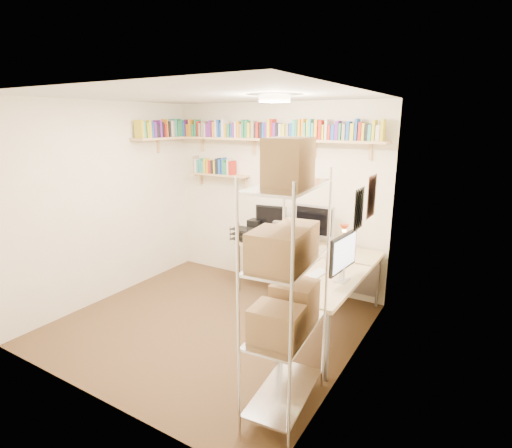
# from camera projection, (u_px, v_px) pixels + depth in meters

# --- Properties ---
(ground) EXTENTS (3.20, 3.20, 0.00)m
(ground) POSITION_uv_depth(u_px,v_px,m) (210.00, 324.00, 4.58)
(ground) COLOR #49351F
(ground) RESTS_ON ground
(room_shell) EXTENTS (3.24, 3.04, 2.52)m
(room_shell) POSITION_uv_depth(u_px,v_px,m) (206.00, 190.00, 4.19)
(room_shell) COLOR beige
(room_shell) RESTS_ON ground
(wall_shelves) EXTENTS (3.12, 1.09, 0.80)m
(wall_shelves) POSITION_uv_depth(u_px,v_px,m) (240.00, 138.00, 5.35)
(wall_shelves) COLOR #DBA77B
(wall_shelves) RESTS_ON ground
(corner_desk) EXTENTS (1.90, 1.81, 1.23)m
(corner_desk) POSITION_uv_depth(u_px,v_px,m) (302.00, 253.00, 4.84)
(corner_desk) COLOR beige
(corner_desk) RESTS_ON ground
(office_chair) EXTENTS (0.56, 0.56, 1.06)m
(office_chair) POSITION_uv_depth(u_px,v_px,m) (285.00, 274.00, 4.87)
(office_chair) COLOR black
(office_chair) RESTS_ON ground
(wire_rack) EXTENTS (0.48, 0.86, 2.15)m
(wire_rack) POSITION_uv_depth(u_px,v_px,m) (286.00, 264.00, 2.91)
(wire_rack) COLOR silver
(wire_rack) RESTS_ON ground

